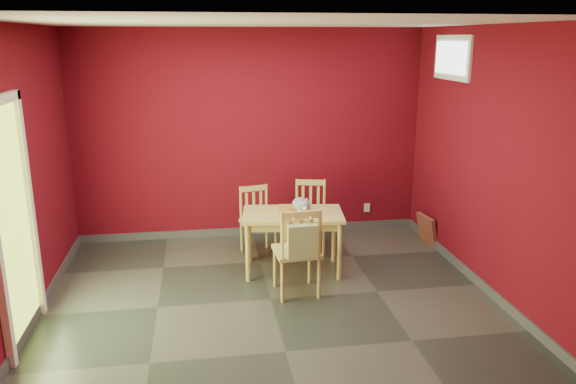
{
  "coord_description": "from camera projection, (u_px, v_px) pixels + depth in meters",
  "views": [
    {
      "loc": [
        -0.64,
        -5.17,
        2.57
      ],
      "look_at": [
        0.25,
        0.45,
        1.0
      ],
      "focal_mm": 35.0,
      "sensor_mm": 36.0,
      "label": 1
    }
  ],
  "objects": [
    {
      "name": "ground",
      "position": [
        271.0,
        299.0,
        5.71
      ],
      "size": [
        4.5,
        4.5,
        0.0
      ],
      "primitive_type": "plane",
      "color": "#2D342D",
      "rests_on": "ground"
    },
    {
      "name": "cat",
      "position": [
        301.0,
        202.0,
        6.25
      ],
      "size": [
        0.36,
        0.47,
        0.21
      ],
      "primitive_type": null,
      "rotation": [
        0.0,
        0.0,
        -0.38
      ],
      "color": "slate",
      "rests_on": "table_runner"
    },
    {
      "name": "dining_table",
      "position": [
        293.0,
        220.0,
        6.25
      ],
      "size": [
        1.18,
        0.77,
        0.69
      ],
      "color": "tan",
      "rests_on": "ground"
    },
    {
      "name": "outlet_plate",
      "position": [
        367.0,
        208.0,
        7.76
      ],
      "size": [
        0.08,
        0.02,
        0.12
      ],
      "primitive_type": "cube",
      "color": "silver",
      "rests_on": "room_shell"
    },
    {
      "name": "picture_frame",
      "position": [
        427.0,
        230.0,
        7.2
      ],
      "size": [
        0.18,
        0.39,
        0.38
      ],
      "color": "brown",
      "rests_on": "ground"
    },
    {
      "name": "chair_far_right",
      "position": [
        310.0,
        215.0,
        6.97
      ],
      "size": [
        0.48,
        0.48,
        0.86
      ],
      "color": "tan",
      "rests_on": "ground"
    },
    {
      "name": "doorway",
      "position": [
        12.0,
        217.0,
        4.69
      ],
      "size": [
        0.06,
        1.01,
        2.13
      ],
      "color": "#B7D838",
      "rests_on": "ground"
    },
    {
      "name": "table_runner",
      "position": [
        294.0,
        220.0,
        6.14
      ],
      "size": [
        0.38,
        0.67,
        0.32
      ],
      "color": "#A8732B",
      "rests_on": "dining_table"
    },
    {
      "name": "tote_bag",
      "position": [
        303.0,
        242.0,
        5.44
      ],
      "size": [
        0.29,
        0.18,
        0.42
      ],
      "color": "#8A9B63",
      "rests_on": "chair_near"
    },
    {
      "name": "window",
      "position": [
        452.0,
        58.0,
        6.37
      ],
      "size": [
        0.05,
        0.9,
        0.5
      ],
      "color": "white",
      "rests_on": "room_shell"
    },
    {
      "name": "room_shell",
      "position": [
        271.0,
        295.0,
        5.69
      ],
      "size": [
        4.5,
        4.5,
        4.5
      ],
      "color": "#580914",
      "rests_on": "ground"
    },
    {
      "name": "chair_near",
      "position": [
        298.0,
        250.0,
        5.7
      ],
      "size": [
        0.47,
        0.47,
        0.95
      ],
      "color": "tan",
      "rests_on": "ground"
    },
    {
      "name": "chair_far_left",
      "position": [
        257.0,
        220.0,
        6.84
      ],
      "size": [
        0.46,
        0.46,
        0.83
      ],
      "color": "tan",
      "rests_on": "ground"
    }
  ]
}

